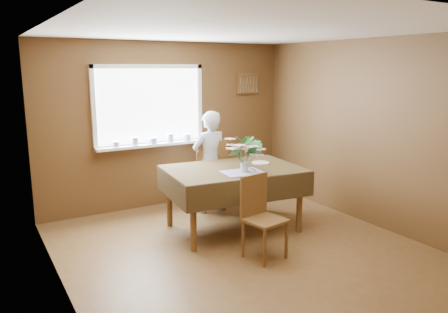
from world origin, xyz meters
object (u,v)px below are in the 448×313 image
dining_table (233,176)px  chair_far (210,172)px  chair_near (260,213)px  seated_woman (210,162)px  flower_bouquet (245,150)px

dining_table → chair_far: (0.14, 0.88, -0.15)m
chair_far → chair_near: chair_far is taller
chair_near → seated_woman: (0.26, 1.65, 0.24)m
chair_far → flower_bouquet: size_ratio=2.17×
chair_near → seated_woman: bearing=71.6°
chair_far → flower_bouquet: 1.26m
seated_woman → dining_table: bearing=82.9°
dining_table → flower_bouquet: size_ratio=3.71×
chair_far → seated_woman: seated_woman is taller
chair_far → dining_table: bearing=96.4°
dining_table → flower_bouquet: 0.45m
dining_table → seated_woman: (0.08, 0.79, 0.02)m
chair_near → flower_bouquet: (0.19, 0.62, 0.60)m
dining_table → chair_far: chair_far is taller
dining_table → seated_woman: size_ratio=1.22×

